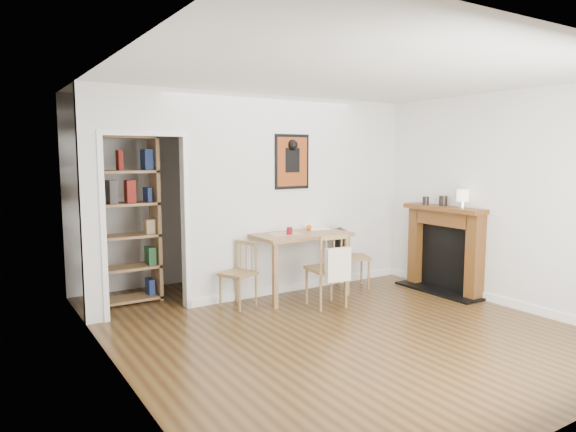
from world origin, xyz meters
TOP-DOWN VIEW (x-y plane):
  - ground at (0.00, 0.00)m, footprint 5.20×5.20m
  - room_shell at (0.10, 1.34)m, footprint 5.20×5.20m
  - dining_table at (0.35, 1.10)m, footprint 1.23×0.78m
  - chair_left at (-0.53, 1.10)m, footprint 0.52×0.52m
  - chair_right at (1.22, 1.05)m, footprint 0.59×0.55m
  - chair_front at (0.38, 0.51)m, footprint 0.50×0.56m
  - bookshelf at (-1.67, 1.99)m, footprint 0.88×0.35m
  - fireplace at (2.16, 0.25)m, footprint 0.45×1.25m
  - red_glass at (0.15, 1.01)m, footprint 0.08×0.08m
  - orange_fruit at (0.58, 1.20)m, footprint 0.08×0.08m
  - placemat at (0.15, 1.09)m, footprint 0.45×0.38m
  - notebook at (0.74, 1.22)m, footprint 0.32×0.25m
  - mantel_lamp at (2.11, -0.05)m, footprint 0.15×0.15m
  - ceramic_jar_a at (2.17, 0.31)m, footprint 0.11×0.11m
  - ceramic_jar_b at (2.08, 0.54)m, footprint 0.09×0.09m

SIDE VIEW (x-z plane):
  - ground at x=0.00m, z-range 0.00..0.00m
  - chair_left at x=-0.53m, z-range 0.00..0.79m
  - chair_right at x=1.22m, z-range 0.02..0.86m
  - chair_front at x=0.38m, z-range 0.01..0.92m
  - fireplace at x=2.16m, z-range 0.04..1.20m
  - dining_table at x=0.35m, z-range 0.32..1.16m
  - placemat at x=0.15m, z-range 0.84..0.84m
  - notebook at x=0.74m, z-range 0.84..0.85m
  - orange_fruit at x=0.58m, z-range 0.84..0.92m
  - red_glass at x=0.15m, z-range 0.84..0.94m
  - bookshelf at x=-1.67m, z-range -0.01..2.09m
  - ceramic_jar_b at x=2.08m, z-range 1.16..1.27m
  - ceramic_jar_a at x=2.17m, z-range 1.16..1.29m
  - room_shell at x=0.10m, z-range -1.30..3.90m
  - mantel_lamp at x=2.11m, z-range 1.19..1.43m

